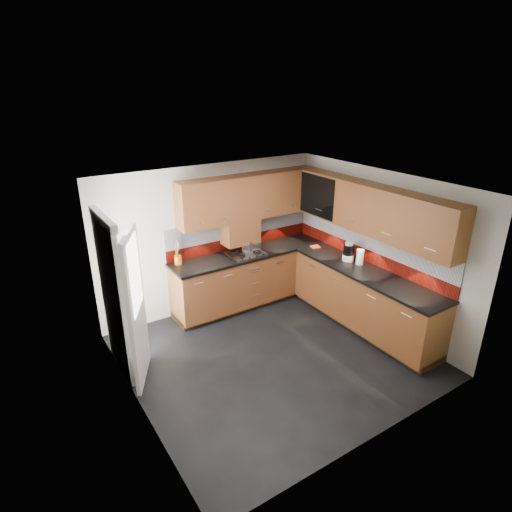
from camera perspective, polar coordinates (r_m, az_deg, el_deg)
room at (r=5.43m, az=2.67°, el=-0.10°), size 4.00×3.80×2.64m
base_cabinets at (r=6.98m, az=6.26°, el=-4.45°), size 2.70×3.20×0.95m
countertop at (r=6.76m, az=6.42°, el=-0.87°), size 2.72×3.22×0.04m
backsplash at (r=6.95m, az=6.79°, el=2.33°), size 2.70×3.20×0.54m
upper_cabinets at (r=6.62m, az=7.53°, el=7.01°), size 2.50×3.20×0.72m
extractor_hood at (r=7.02m, az=-2.10°, el=3.30°), size 0.60×0.33×0.40m
glass_cabinet at (r=7.13m, az=9.05°, el=8.25°), size 0.32×0.80×0.66m
back_door at (r=5.57m, az=-17.32°, el=-5.87°), size 0.42×1.19×2.04m
gas_hob at (r=7.00m, az=-1.37°, el=0.41°), size 0.57×0.50×0.04m
utensil_pot at (r=6.68m, az=-10.38°, el=-0.34°), size 0.11×0.11×0.40m
toaster at (r=7.13m, az=-0.59°, el=1.57°), size 0.31×0.23×0.20m
food_processor at (r=6.85m, az=12.23°, el=0.50°), size 0.18×0.18×0.30m
paper_towel at (r=6.76m, az=13.69°, el=-0.13°), size 0.15×0.15×0.24m
orange_cloth at (r=7.34m, az=7.91°, el=1.22°), size 0.17×0.15×0.02m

